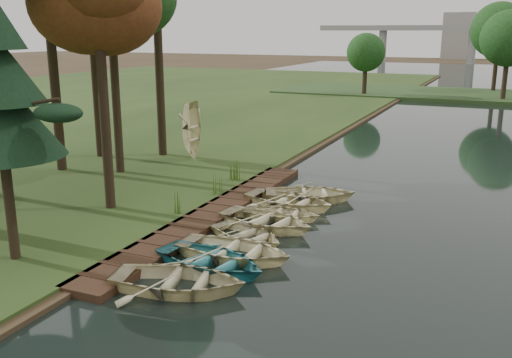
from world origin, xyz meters
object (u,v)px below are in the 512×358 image
at_px(boardwalk, 212,215).
at_px(stored_rowboat, 193,154).
at_px(rowboat_1, 211,258).
at_px(rowboat_2, 234,248).
at_px(rowboat_0, 178,278).

bearing_deg(boardwalk, stored_rowboat, 124.44).
xyz_separation_m(rowboat_1, stored_rowboat, (-7.90, 12.58, 0.19)).
bearing_deg(boardwalk, rowboat_2, -52.59).
bearing_deg(rowboat_2, rowboat_0, 170.28).
xyz_separation_m(boardwalk, rowboat_2, (2.76, -3.60, 0.31)).
relative_size(rowboat_2, stored_rowboat, 1.20).
bearing_deg(boardwalk, rowboat_0, -70.00).
bearing_deg(stored_rowboat, rowboat_0, -152.55).
xyz_separation_m(boardwalk, rowboat_1, (2.47, -4.66, 0.30)).
relative_size(rowboat_0, rowboat_2, 1.01).
xyz_separation_m(boardwalk, stored_rowboat, (-5.43, 7.92, 0.49)).
xyz_separation_m(rowboat_0, rowboat_2, (0.44, 2.76, -0.00)).
bearing_deg(rowboat_1, rowboat_2, -4.25).
bearing_deg(rowboat_2, rowboat_1, 164.10).
bearing_deg(boardwalk, rowboat_1, -62.12).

